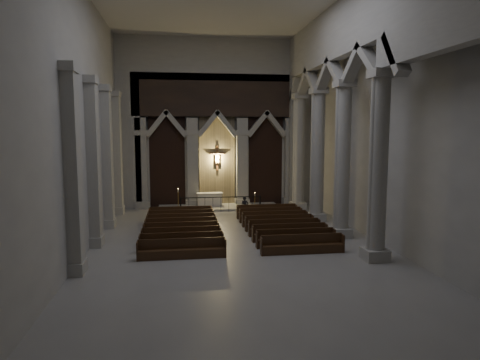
{
  "coord_description": "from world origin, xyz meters",
  "views": [
    {
      "loc": [
        -2.76,
        -19.33,
        5.57
      ],
      "look_at": [
        0.43,
        3.0,
        2.91
      ],
      "focal_mm": 32.0,
      "sensor_mm": 36.0,
      "label": 1
    }
  ],
  "objects_px": {
    "altar_rail": "(221,202)",
    "worshipper": "(245,207)",
    "candle_stand_right": "(255,206)",
    "candle_stand_left": "(178,205)",
    "pews": "(232,229)",
    "altar": "(210,199)"
  },
  "relations": [
    {
      "from": "altar",
      "to": "candle_stand_left",
      "type": "xyz_separation_m",
      "value": [
        -2.22,
        -1.07,
        -0.18
      ]
    },
    {
      "from": "pews",
      "to": "worshipper",
      "type": "xyz_separation_m",
      "value": [
        1.38,
        4.57,
        0.37
      ]
    },
    {
      "from": "altar_rail",
      "to": "pews",
      "type": "relative_size",
      "value": 0.59
    },
    {
      "from": "altar_rail",
      "to": "altar",
      "type": "bearing_deg",
      "value": 110.66
    },
    {
      "from": "altar_rail",
      "to": "candle_stand_left",
      "type": "relative_size",
      "value": 3.4
    },
    {
      "from": "altar_rail",
      "to": "worshipper",
      "type": "bearing_deg",
      "value": -50.85
    },
    {
      "from": "pews",
      "to": "worshipper",
      "type": "relative_size",
      "value": 7.11
    },
    {
      "from": "altar_rail",
      "to": "candle_stand_right",
      "type": "xyz_separation_m",
      "value": [
        2.34,
        -0.03,
        -0.36
      ]
    },
    {
      "from": "altar_rail",
      "to": "pews",
      "type": "bearing_deg",
      "value": -90.0
    },
    {
      "from": "candle_stand_right",
      "to": "worshipper",
      "type": "relative_size",
      "value": 1.01
    },
    {
      "from": "worshipper",
      "to": "altar_rail",
      "type": "bearing_deg",
      "value": 144.09
    },
    {
      "from": "altar_rail",
      "to": "pews",
      "type": "height_order",
      "value": "altar_rail"
    },
    {
      "from": "altar",
      "to": "altar_rail",
      "type": "xyz_separation_m",
      "value": [
        0.64,
        -1.7,
        0.09
      ]
    },
    {
      "from": "candle_stand_left",
      "to": "candle_stand_right",
      "type": "relative_size",
      "value": 1.23
    },
    {
      "from": "pews",
      "to": "worshipper",
      "type": "height_order",
      "value": "worshipper"
    },
    {
      "from": "candle_stand_left",
      "to": "worshipper",
      "type": "xyz_separation_m",
      "value": [
        4.24,
        -2.32,
        0.21
      ]
    },
    {
      "from": "altar_rail",
      "to": "candle_stand_right",
      "type": "relative_size",
      "value": 4.19
    },
    {
      "from": "candle_stand_left",
      "to": "candle_stand_right",
      "type": "xyz_separation_m",
      "value": [
        5.2,
        -0.66,
        -0.08
      ]
    },
    {
      "from": "altar",
      "to": "candle_stand_left",
      "type": "relative_size",
      "value": 1.14
    },
    {
      "from": "altar",
      "to": "candle_stand_left",
      "type": "height_order",
      "value": "candle_stand_left"
    },
    {
      "from": "pews",
      "to": "altar_rail",
      "type": "bearing_deg",
      "value": 90.0
    },
    {
      "from": "altar",
      "to": "candle_stand_left",
      "type": "bearing_deg",
      "value": -154.36
    }
  ]
}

